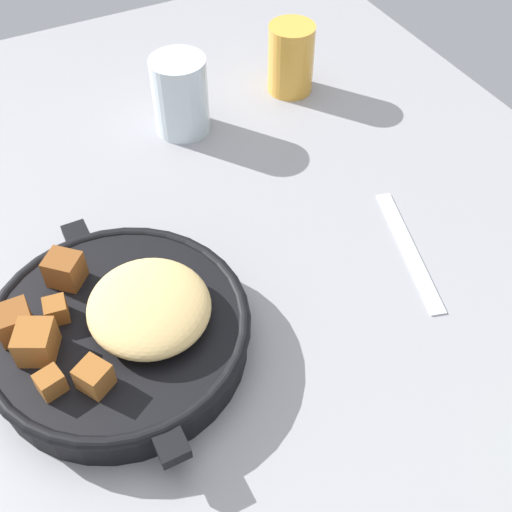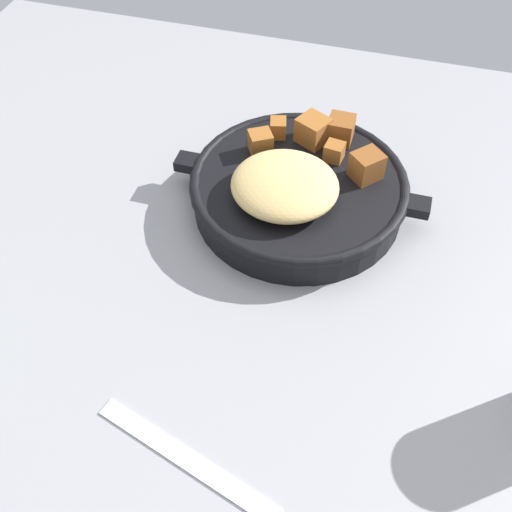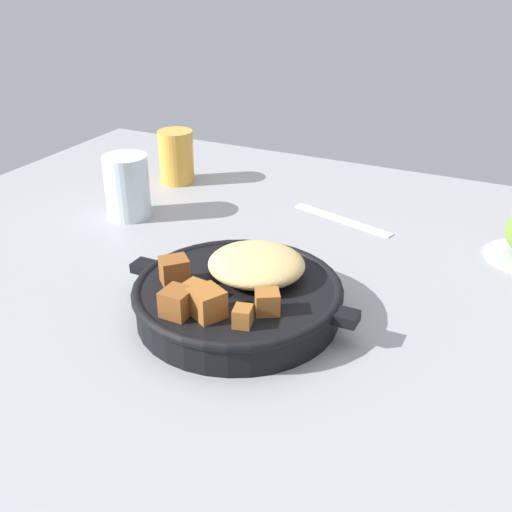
# 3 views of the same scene
# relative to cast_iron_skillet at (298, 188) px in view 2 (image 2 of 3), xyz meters

# --- Properties ---
(ground_plane) EXTENTS (1.17, 0.92, 0.02)m
(ground_plane) POSITION_rel_cast_iron_skillet_xyz_m (-0.03, 0.12, -0.04)
(ground_plane) COLOR gray
(cast_iron_skillet) EXTENTS (0.28, 0.24, 0.07)m
(cast_iron_skillet) POSITION_rel_cast_iron_skillet_xyz_m (0.00, 0.00, 0.00)
(cast_iron_skillet) COLOR black
(cast_iron_skillet) RESTS_ON ground_plane
(butter_knife) EXTENTS (0.17, 0.07, 0.00)m
(butter_knife) POSITION_rel_cast_iron_skillet_xyz_m (0.02, 0.31, -0.03)
(butter_knife) COLOR silver
(butter_knife) RESTS_ON ground_plane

